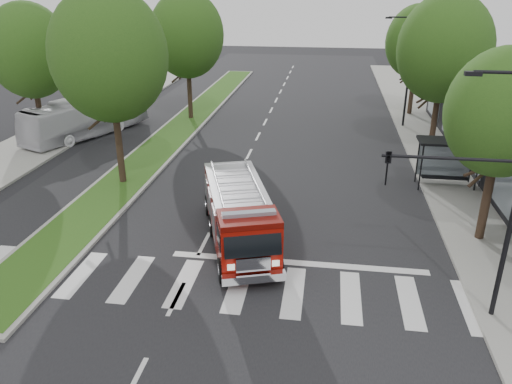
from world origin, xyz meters
TOP-DOWN VIEW (x-y plane):
  - ground at (0.00, 0.00)m, footprint 140.00×140.00m
  - sidewalk_right at (12.50, 10.00)m, footprint 5.00×80.00m
  - sidewalk_left at (-14.50, 10.00)m, footprint 5.00×80.00m
  - median at (-6.00, 18.00)m, footprint 3.00×50.00m
  - bus_shelter at (11.20, 8.15)m, footprint 3.20×1.60m
  - tree_right_near at (11.50, 2.00)m, footprint 4.40×4.40m
  - tree_right_mid at (11.50, 14.00)m, footprint 5.60×5.60m
  - tree_right_far at (11.50, 24.00)m, footprint 5.00×5.00m
  - tree_median_near at (-6.00, 6.00)m, footprint 5.80×5.80m
  - tree_median_far at (-6.00, 20.00)m, footprint 5.60×5.60m
  - tree_left_mid at (-14.00, 12.00)m, footprint 5.20×5.20m
  - streetlight_right_near at (9.61, -3.50)m, footprint 4.08×0.22m
  - streetlight_right_far at (10.35, 20.00)m, footprint 2.11×0.20m
  - fire_engine at (1.43, 0.40)m, footprint 4.51×7.91m
  - city_bus at (-12.00, 14.49)m, footprint 5.99×10.06m

SIDE VIEW (x-z plane):
  - ground at x=0.00m, z-range 0.00..0.00m
  - sidewalk_right at x=12.50m, z-range 0.00..0.15m
  - sidewalk_left at x=-14.50m, z-range 0.00..0.15m
  - median at x=-6.00m, z-range 0.00..0.16m
  - fire_engine at x=1.43m, z-range -0.05..2.58m
  - city_bus at x=-12.00m, z-range 0.00..2.77m
  - bus_shelter at x=11.20m, z-range 0.73..3.34m
  - streetlight_right_far at x=10.35m, z-range 0.48..8.48m
  - streetlight_right_near at x=9.61m, z-range 0.67..8.67m
  - tree_right_near at x=11.50m, z-range 1.48..9.53m
  - tree_right_far at x=11.50m, z-range 1.47..10.20m
  - tree_left_mid at x=-14.00m, z-range 1.58..10.74m
  - tree_right_mid at x=11.50m, z-range 1.63..11.35m
  - tree_median_far at x=-6.00m, z-range 1.63..11.35m
  - tree_median_near at x=-6.00m, z-range 1.73..11.89m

